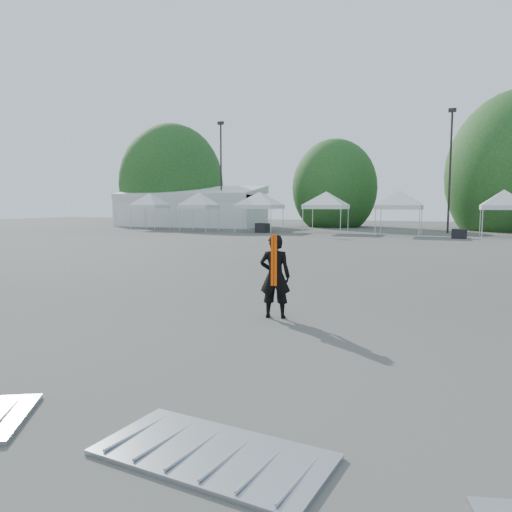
% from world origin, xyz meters
% --- Properties ---
extents(ground, '(120.00, 120.00, 0.00)m').
position_xyz_m(ground, '(0.00, 0.00, 0.00)').
color(ground, '#474442').
rests_on(ground, ground).
extents(marquee, '(15.00, 6.25, 4.23)m').
position_xyz_m(marquee, '(-22.00, 35.00, 1.97)').
color(marquee, silver).
rests_on(marquee, ground).
extents(light_pole_west, '(0.60, 0.25, 10.30)m').
position_xyz_m(light_pole_west, '(-18.00, 34.00, 5.77)').
color(light_pole_west, black).
rests_on(light_pole_west, ground).
extents(light_pole_east, '(0.60, 0.25, 9.80)m').
position_xyz_m(light_pole_east, '(3.00, 32.00, 5.52)').
color(light_pole_east, black).
rests_on(light_pole_east, ground).
extents(tree_far_w, '(4.80, 4.80, 7.30)m').
position_xyz_m(tree_far_w, '(-26.00, 38.00, 4.54)').
color(tree_far_w, '#382314').
rests_on(tree_far_w, ground).
extents(tree_mid_w, '(4.16, 4.16, 6.33)m').
position_xyz_m(tree_mid_w, '(-8.00, 40.00, 3.93)').
color(tree_mid_w, '#382314').
rests_on(tree_mid_w, ground).
extents(tent_a, '(3.84, 3.84, 3.88)m').
position_xyz_m(tent_a, '(-22.44, 28.19, 3.06)').
color(tent_a, silver).
rests_on(tent_a, ground).
extents(tent_b, '(3.78, 3.78, 3.88)m').
position_xyz_m(tent_b, '(-17.03, 27.45, 3.06)').
color(tent_b, silver).
rests_on(tent_b, ground).
extents(tent_c, '(4.75, 4.75, 3.88)m').
position_xyz_m(tent_c, '(-11.82, 28.37, 3.06)').
color(tent_c, silver).
rests_on(tent_c, ground).
extents(tent_d, '(4.55, 4.55, 3.88)m').
position_xyz_m(tent_d, '(-6.22, 28.80, 3.06)').
color(tent_d, silver).
rests_on(tent_d, ground).
extents(tent_e, '(4.59, 4.59, 3.88)m').
position_xyz_m(tent_e, '(-0.38, 27.51, 3.06)').
color(tent_e, silver).
rests_on(tent_e, ground).
extents(tent_f, '(4.17, 4.17, 3.88)m').
position_xyz_m(tent_f, '(6.59, 27.86, 3.06)').
color(tent_f, silver).
rests_on(tent_f, ground).
extents(man, '(0.70, 0.53, 1.73)m').
position_xyz_m(man, '(-0.15, -1.31, 0.87)').
color(man, black).
rests_on(man, ground).
extents(barrier_mid, '(2.29, 1.34, 0.07)m').
position_xyz_m(barrier_mid, '(1.19, -6.92, 0.03)').
color(barrier_mid, '#A3A5AB').
rests_on(barrier_mid, ground).
extents(crate_west, '(1.13, 0.96, 0.77)m').
position_xyz_m(crate_west, '(-11.06, 27.07, 0.38)').
color(crate_west, black).
rests_on(crate_west, ground).
extents(crate_mid, '(0.99, 0.86, 0.65)m').
position_xyz_m(crate_mid, '(3.76, 25.47, 0.32)').
color(crate_mid, black).
rests_on(crate_mid, ground).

